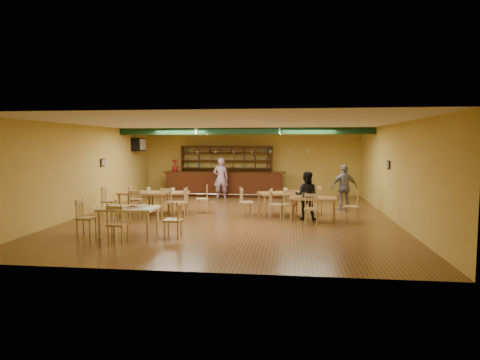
# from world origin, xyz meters

# --- Properties ---
(floor) EXTENTS (12.00, 12.00, 0.00)m
(floor) POSITION_xyz_m (0.00, 0.00, 0.00)
(floor) COLOR #513417
(floor) RESTS_ON ground
(ceiling_beam) EXTENTS (10.00, 0.30, 0.25)m
(ceiling_beam) POSITION_xyz_m (0.00, 2.80, 2.87)
(ceiling_beam) COLOR black
(ceiling_beam) RESTS_ON ceiling
(track_rail_left) EXTENTS (0.05, 2.50, 0.05)m
(track_rail_left) POSITION_xyz_m (-1.80, 3.40, 2.94)
(track_rail_left) COLOR silver
(track_rail_left) RESTS_ON ceiling
(track_rail_right) EXTENTS (0.05, 2.50, 0.05)m
(track_rail_right) POSITION_xyz_m (1.40, 3.40, 2.94)
(track_rail_right) COLOR silver
(track_rail_right) RESTS_ON ceiling
(ac_unit) EXTENTS (0.34, 0.70, 0.48)m
(ac_unit) POSITION_xyz_m (-4.80, 4.20, 2.35)
(ac_unit) COLOR silver
(ac_unit) RESTS_ON wall_left
(picture_left) EXTENTS (0.04, 0.34, 0.28)m
(picture_left) POSITION_xyz_m (-4.97, 1.00, 1.70)
(picture_left) COLOR black
(picture_left) RESTS_ON wall_left
(picture_right) EXTENTS (0.04, 0.34, 0.28)m
(picture_right) POSITION_xyz_m (4.97, 0.50, 1.70)
(picture_right) COLOR black
(picture_right) RESTS_ON wall_right
(bar_counter) EXTENTS (5.53, 0.85, 1.13)m
(bar_counter) POSITION_xyz_m (-1.14, 5.15, 0.56)
(bar_counter) COLOR black
(bar_counter) RESTS_ON ground
(back_bar_hutch) EXTENTS (4.28, 0.40, 2.28)m
(back_bar_hutch) POSITION_xyz_m (-1.14, 5.78, 1.14)
(back_bar_hutch) COLOR black
(back_bar_hutch) RESTS_ON ground
(poinsettia) EXTENTS (0.38, 0.38, 0.53)m
(poinsettia) POSITION_xyz_m (-3.45, 5.15, 1.39)
(poinsettia) COLOR red
(poinsettia) RESTS_ON bar_counter
(dining_table_a) EXTENTS (1.54, 1.08, 0.70)m
(dining_table_a) POSITION_xyz_m (-2.37, 0.54, 0.35)
(dining_table_a) COLOR olive
(dining_table_a) RESTS_ON ground
(dining_table_b) EXTENTS (1.71, 1.32, 0.75)m
(dining_table_b) POSITION_xyz_m (1.53, 0.52, 0.38)
(dining_table_b) COLOR olive
(dining_table_b) RESTS_ON ground
(dining_table_c) EXTENTS (1.58, 0.95, 0.78)m
(dining_table_c) POSITION_xyz_m (-2.99, -0.18, 0.39)
(dining_table_c) COLOR olive
(dining_table_c) RESTS_ON ground
(dining_table_d) EXTENTS (1.53, 1.03, 0.72)m
(dining_table_d) POSITION_xyz_m (2.54, -0.33, 0.36)
(dining_table_d) COLOR olive
(dining_table_d) RESTS_ON ground
(near_table) EXTENTS (1.42, 0.91, 0.76)m
(near_table) POSITION_xyz_m (-2.28, -3.29, 0.38)
(near_table) COLOR #CBB788
(near_table) RESTS_ON ground
(pizza_tray) EXTENTS (0.45, 0.45, 0.01)m
(pizza_tray) POSITION_xyz_m (-2.18, -3.29, 0.77)
(pizza_tray) COLOR silver
(pizza_tray) RESTS_ON near_table
(parmesan_shaker) EXTENTS (0.07, 0.07, 0.11)m
(parmesan_shaker) POSITION_xyz_m (-2.74, -3.44, 0.81)
(parmesan_shaker) COLOR #EAE5C6
(parmesan_shaker) RESTS_ON near_table
(napkin_stack) EXTENTS (0.24, 0.22, 0.03)m
(napkin_stack) POSITION_xyz_m (-1.93, -3.09, 0.77)
(napkin_stack) COLOR white
(napkin_stack) RESTS_ON near_table
(pizza_server) EXTENTS (0.29, 0.29, 0.00)m
(pizza_server) POSITION_xyz_m (-2.03, -3.24, 0.78)
(pizza_server) COLOR silver
(pizza_server) RESTS_ON pizza_tray
(side_plate) EXTENTS (0.22, 0.22, 0.01)m
(side_plate) POSITION_xyz_m (-1.73, -3.49, 0.76)
(side_plate) COLOR white
(side_plate) RESTS_ON near_table
(patron_bar) EXTENTS (0.73, 0.56, 1.78)m
(patron_bar) POSITION_xyz_m (-1.18, 4.33, 0.89)
(patron_bar) COLOR #9E50AF
(patron_bar) RESTS_ON ground
(patron_right_a) EXTENTS (0.84, 0.72, 1.52)m
(patron_right_a) POSITION_xyz_m (2.33, -0.28, 0.76)
(patron_right_a) COLOR black
(patron_right_a) RESTS_ON ground
(patron_right_b) EXTENTS (1.04, 0.64, 1.65)m
(patron_right_b) POSITION_xyz_m (3.74, 1.67, 0.83)
(patron_right_b) COLOR gray
(patron_right_b) RESTS_ON ground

